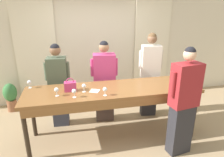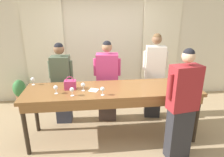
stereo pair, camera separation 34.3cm
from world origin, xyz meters
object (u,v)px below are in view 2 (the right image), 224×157
at_px(wine_glass_center_right, 72,90).
at_px(potted_plant, 20,91).
at_px(tasting_bar, 113,93).
at_px(guest_olive_jacket, 62,83).
at_px(handbag, 70,84).
at_px(guest_pink_top, 107,82).
at_px(wine_bottle, 192,79).
at_px(wine_glass_front_mid, 177,83).
at_px(host_pouring, 182,106).
at_px(guest_cream_sweater, 154,76).
at_px(wine_glass_front_left, 102,89).
at_px(wine_glass_center_mid, 33,80).
at_px(wine_glass_center_left, 83,85).
at_px(wine_glass_front_right, 56,88).

relative_size(wine_glass_center_right, potted_plant, 0.21).
relative_size(tasting_bar, guest_olive_jacket, 1.80).
xyz_separation_m(handbag, guest_pink_top, (0.68, 0.59, -0.19)).
relative_size(wine_bottle, wine_glass_front_mid, 2.34).
bearing_deg(wine_glass_front_mid, host_pouring, -104.72).
bearing_deg(host_pouring, handbag, 157.35).
bearing_deg(wine_glass_front_mid, guest_olive_jacket, 159.51).
bearing_deg(guest_cream_sweater, tasting_bar, -144.88).
relative_size(tasting_bar, handbag, 13.22).
bearing_deg(host_pouring, guest_pink_top, 127.67).
relative_size(wine_glass_front_left, host_pouring, 0.08).
bearing_deg(wine_glass_center_right, guest_pink_top, 54.18).
xyz_separation_m(guest_pink_top, guest_cream_sweater, (0.98, -0.00, 0.09)).
distance_m(wine_glass_center_mid, potted_plant, 1.49).
bearing_deg(potted_plant, wine_glass_front_mid, -26.71).
relative_size(tasting_bar, guest_cream_sweater, 1.65).
relative_size(wine_glass_center_left, guest_olive_jacket, 0.08).
distance_m(guest_pink_top, potted_plant, 2.24).
relative_size(handbag, guest_cream_sweater, 0.13).
bearing_deg(wine_glass_center_mid, guest_pink_top, 12.93).
bearing_deg(tasting_bar, wine_glass_front_mid, -4.99).
relative_size(wine_glass_center_right, guest_pink_top, 0.08).
xyz_separation_m(wine_glass_front_right, host_pouring, (1.88, -0.53, -0.17)).
relative_size(wine_glass_front_mid, wine_glass_center_mid, 1.00).
bearing_deg(host_pouring, tasting_bar, 147.04).
distance_m(wine_glass_front_right, guest_cream_sweater, 2.02).
height_order(wine_glass_front_left, guest_olive_jacket, guest_olive_jacket).
distance_m(wine_glass_front_right, wine_glass_center_right, 0.29).
xyz_separation_m(handbag, wine_glass_center_mid, (-0.68, 0.28, 0.02)).
bearing_deg(wine_bottle, guest_olive_jacket, 163.92).
bearing_deg(wine_glass_front_left, wine_glass_center_right, 176.16).
relative_size(wine_glass_center_mid, guest_olive_jacket, 0.08).
relative_size(wine_glass_front_mid, wine_glass_center_right, 1.00).
relative_size(wine_glass_front_right, wine_glass_center_mid, 1.00).
xyz_separation_m(tasting_bar, potted_plant, (-2.06, 1.49, -0.50)).
bearing_deg(potted_plant, wine_glass_front_right, -54.34).
distance_m(wine_glass_front_right, potted_plant, 2.06).
height_order(wine_glass_center_mid, guest_cream_sweater, guest_cream_sweater).
distance_m(wine_glass_front_left, host_pouring, 1.22).
bearing_deg(wine_glass_front_right, potted_plant, 125.66).
xyz_separation_m(handbag, wine_glass_front_left, (0.52, -0.31, 0.02)).
xyz_separation_m(tasting_bar, wine_glass_front_left, (-0.19, -0.24, 0.18)).
bearing_deg(wine_glass_front_right, guest_pink_top, 40.25).
xyz_separation_m(wine_glass_center_mid, host_pouring, (2.35, -0.97, -0.17)).
distance_m(handbag, potted_plant, 2.06).
bearing_deg(handbag, guest_olive_jacket, 110.85).
bearing_deg(guest_cream_sweater, wine_glass_front_left, -141.49).
bearing_deg(handbag, wine_glass_front_mid, -5.43).
bearing_deg(wine_glass_front_left, guest_olive_jacket, 129.70).
bearing_deg(handbag, wine_glass_center_right, -79.68).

